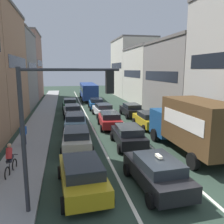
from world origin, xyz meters
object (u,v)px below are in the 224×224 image
Objects in this scene: wagon_left_lane_second at (77,138)px; cyclist_on_sidewalk at (10,160)px; sedan_left_lane_front at (82,175)px; coupe_centre_lane_fourth at (103,110)px; bus_mid_queue_primary at (88,90)px; sedan_left_lane_fourth at (72,111)px; wagon_right_lane_far at (131,110)px; traffic_light_pole at (58,114)px; taxi_centre_lane_front at (157,172)px; sedan_left_lane_fifth at (70,104)px; pedestrian_near_kerb at (23,133)px; removalist_box_truck at (191,124)px; sedan_left_lane_third at (76,121)px; sedan_centre_lane_second at (128,135)px; hatchback_centre_lane_third at (110,119)px; sedan_centre_lane_fifth at (96,103)px; sedan_right_lane_behind_truck at (148,119)px.

cyclist_on_sidewalk is (-3.56, -3.33, 0.05)m from wagon_left_lane_second.
sedan_left_lane_front is 1.01× the size of wagon_left_lane_second.
coupe_centre_lane_fourth is at bearing -19.62° from cyclist_on_sidewalk.
sedan_left_lane_fourth is at bearing 168.65° from bus_mid_queue_primary.
sedan_left_lane_front is 1.02× the size of wagon_right_lane_far.
traffic_light_pole is 1.28× the size of wagon_right_lane_far.
taxi_centre_lane_front is 1.01× the size of sedan_left_lane_fourth.
wagon_left_lane_second is 1.00× the size of sedan_left_lane_fourth.
sedan_left_lane_fifth is 0.41× the size of bus_mid_queue_primary.
bus_mid_queue_primary is (3.54, 9.42, 0.96)m from sedan_left_lane_fifth.
sedan_left_lane_front is at bearing 54.36° from traffic_light_pole.
wagon_right_lane_far is 16.22m from bus_mid_queue_primary.
sedan_left_lane_fifth is 2.59× the size of pedestrian_near_kerb.
removalist_box_truck is 10.38m from sedan_left_lane_third.
sedan_left_lane_third is 5.51m from sedan_left_lane_fourth.
traffic_light_pole is at bearing 174.31° from sedan_left_lane_fourth.
sedan_centre_lane_second is 3.64m from wagon_left_lane_second.
bus_mid_queue_primary reaches higher than hatchback_centre_lane_third.
coupe_centre_lane_fourth is at bearing 101.06° from pedestrian_near_kerb.
sedan_centre_lane_fifth and sedan_left_lane_fifth have the same top height.
sedan_left_lane_fifth is at bearing 87.61° from traffic_light_pole.
sedan_left_lane_third is (0.21, 5.32, 0.00)m from wagon_left_lane_second.
taxi_centre_lane_front is at bearing 176.06° from coupe_centre_lane_fourth.
taxi_centre_lane_front is at bearing -161.22° from sedan_left_lane_third.
sedan_centre_lane_second is 26.05m from bus_mid_queue_primary.
sedan_left_lane_third is at bearing 172.21° from bus_mid_queue_primary.
removalist_box_truck is 12.48m from wagon_right_lane_far.
hatchback_centre_lane_third is 1.00× the size of sedan_left_lane_third.
cyclist_on_sidewalk is at bearing 65.43° from taxi_centre_lane_front.
cyclist_on_sidewalk is (-3.58, -19.89, 0.05)m from sedan_left_lane_fifth.
coupe_centre_lane_fourth and sedan_right_lane_behind_truck have the same top height.
wagon_left_lane_second is at bearing 177.17° from sedan_left_lane_fourth.
taxi_centre_lane_front is 16.80m from coupe_centre_lane_fourth.
wagon_left_lane_second is (-3.30, 6.05, -0.00)m from taxi_centre_lane_front.
sedan_centre_lane_second is at bearing -178.39° from bus_mid_queue_primary.
cyclist_on_sidewalk is at bearing 142.15° from wagon_right_lane_far.
taxi_centre_lane_front is at bearing -171.53° from sedan_left_lane_fourth.
wagon_left_lane_second is 0.41× the size of bus_mid_queue_primary.
sedan_left_lane_third is 0.42× the size of bus_mid_queue_primary.
taxi_centre_lane_front is at bearing 179.26° from sedan_centre_lane_second.
traffic_light_pole reaches higher than sedan_left_lane_fourth.
sedan_centre_lane_fifth is 1.02× the size of sedan_right_lane_behind_truck.
removalist_box_truck is 7.09m from sedan_right_lane_behind_truck.
hatchback_centre_lane_third is 1.02× the size of wagon_right_lane_far.
sedan_left_lane_third and wagon_right_lane_far have the same top height.
sedan_left_lane_fourth is 1.01× the size of sedan_right_lane_behind_truck.
bus_mid_queue_primary reaches higher than taxi_centre_lane_front.
taxi_centre_lane_front reaches higher than sedan_centre_lane_fifth.
taxi_centre_lane_front is 16.59m from wagon_right_lane_far.
sedan_left_lane_fifth is 10.11m from bus_mid_queue_primary.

